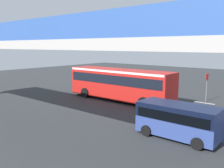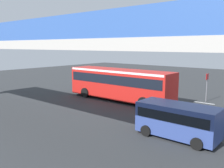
# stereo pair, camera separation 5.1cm
# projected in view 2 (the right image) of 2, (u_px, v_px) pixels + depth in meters

# --- Properties ---
(ground) EXTENTS (80.00, 80.00, 0.00)m
(ground) POSITION_uv_depth(u_px,v_px,m) (136.00, 99.00, 25.25)
(ground) COLOR #2D3033
(city_bus) EXTENTS (11.54, 2.85, 3.15)m
(city_bus) POSITION_uv_depth(u_px,v_px,m) (119.00, 82.00, 24.58)
(city_bus) COLOR red
(city_bus) RESTS_ON ground
(parked_van) EXTENTS (4.80, 2.17, 2.05)m
(parked_van) POSITION_uv_depth(u_px,v_px,m) (178.00, 119.00, 14.58)
(parked_van) COLOR #33478C
(parked_van) RESTS_ON ground
(traffic_sign) EXTENTS (0.08, 0.60, 2.80)m
(traffic_sign) POSITION_uv_depth(u_px,v_px,m) (207.00, 83.00, 24.04)
(traffic_sign) COLOR slate
(traffic_sign) RESTS_ON ground
(lane_dash_leftmost) EXTENTS (2.00, 0.20, 0.01)m
(lane_dash_leftmost) POSITION_uv_depth(u_px,v_px,m) (204.00, 103.00, 23.69)
(lane_dash_leftmost) COLOR silver
(lane_dash_leftmost) RESTS_ON ground
(lane_dash_left) EXTENTS (2.00, 0.20, 0.01)m
(lane_dash_left) POSITION_uv_depth(u_px,v_px,m) (167.00, 97.00, 26.23)
(lane_dash_left) COLOR silver
(lane_dash_left) RESTS_ON ground
(lane_dash_centre) EXTENTS (2.00, 0.20, 0.01)m
(lane_dash_centre) POSITION_uv_depth(u_px,v_px,m) (136.00, 93.00, 28.77)
(lane_dash_centre) COLOR silver
(lane_dash_centre) RESTS_ON ground
(lane_dash_right) EXTENTS (2.00, 0.20, 0.01)m
(lane_dash_right) POSITION_uv_depth(u_px,v_px,m) (110.00, 89.00, 31.31)
(lane_dash_right) COLOR silver
(lane_dash_right) RESTS_ON ground
(pedestrian_overpass) EXTENTS (31.32, 2.60, 6.90)m
(pedestrian_overpass) POSITION_uv_depth(u_px,v_px,m) (31.00, 51.00, 15.48)
(pedestrian_overpass) COLOR #B2ADA5
(pedestrian_overpass) RESTS_ON ground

